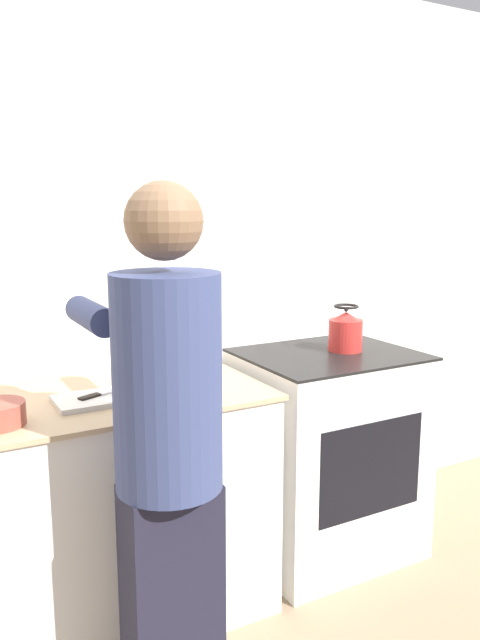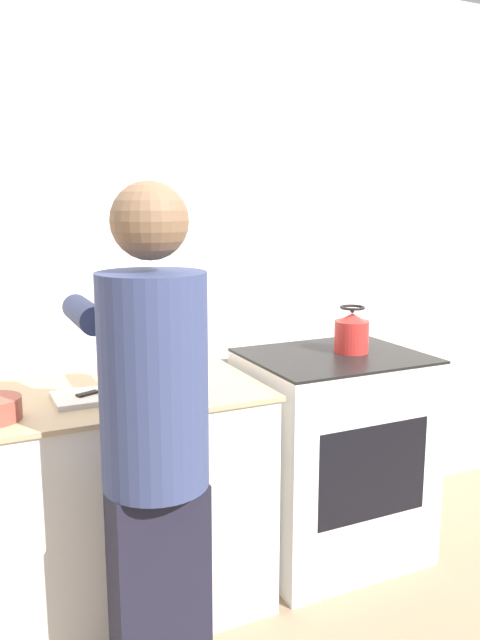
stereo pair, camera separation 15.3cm
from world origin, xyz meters
TOP-DOWN VIEW (x-y plane):
  - ground_plane at (0.00, 0.00)m, footprint 12.00×12.00m
  - wall_back at (0.00, 0.72)m, footprint 8.00×0.05m
  - counter at (-0.40, 0.33)m, footprint 1.44×0.68m
  - oven at (0.74, 0.31)m, footprint 0.75×0.61m
  - person at (-0.25, -0.23)m, footprint 0.36×0.60m
  - cutting_board at (-0.30, 0.26)m, footprint 0.33×0.20m
  - knife at (-0.29, 0.28)m, footprint 0.21×0.11m
  - kettle at (0.83, 0.31)m, footprint 0.15×0.15m

SIDE VIEW (x-z plane):
  - ground_plane at x=0.00m, z-range 0.00..0.00m
  - counter at x=-0.40m, z-range 0.00..0.89m
  - oven at x=0.74m, z-range 0.00..0.94m
  - cutting_board at x=-0.30m, z-range 0.89..0.91m
  - person at x=-0.25m, z-range 0.08..1.72m
  - knife at x=-0.29m, z-range 0.91..0.92m
  - kettle at x=0.83m, z-range 0.92..1.13m
  - wall_back at x=0.00m, z-range 0.00..2.60m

